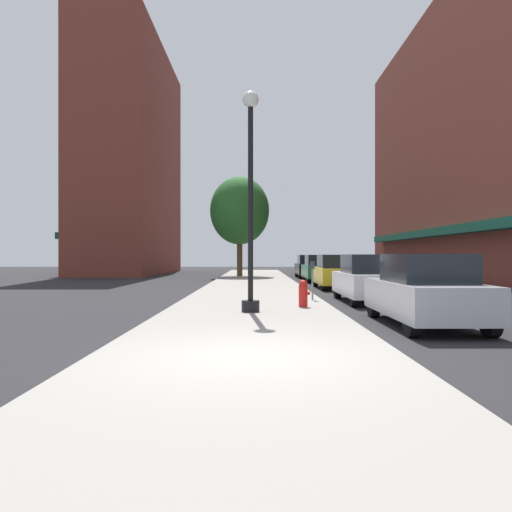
# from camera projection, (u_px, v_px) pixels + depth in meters

# --- Properties ---
(ground_plane) EXTENTS (90.00, 90.00, 0.00)m
(ground_plane) POSITION_uv_depth(u_px,v_px,m) (333.00, 287.00, 25.38)
(ground_plane) COLOR #232326
(sidewalk_slab) EXTENTS (4.80, 50.00, 0.12)m
(sidewalk_slab) POSITION_uv_depth(u_px,v_px,m) (255.00, 285.00, 26.40)
(sidewalk_slab) COLOR gray
(sidewalk_slab) RESTS_ON ground
(building_right_brick) EXTENTS (6.80, 40.00, 18.73)m
(building_right_brick) POSITION_uv_depth(u_px,v_px,m) (508.00, 125.00, 29.33)
(building_right_brick) COLOR brown
(building_right_brick) RESTS_ON ground
(building_far_background) EXTENTS (6.80, 18.00, 19.95)m
(building_far_background) POSITION_uv_depth(u_px,v_px,m) (133.00, 163.00, 44.42)
(building_far_background) COLOR brown
(building_far_background) RESTS_ON ground
(lamppost) EXTENTS (0.48, 0.48, 5.90)m
(lamppost) POSITION_uv_depth(u_px,v_px,m) (252.00, 197.00, 13.24)
(lamppost) COLOR black
(lamppost) RESTS_ON sidewalk_slab
(fire_hydrant) EXTENTS (0.33, 0.26, 0.79)m
(fire_hydrant) POSITION_uv_depth(u_px,v_px,m) (305.00, 293.00, 14.49)
(fire_hydrant) COLOR red
(fire_hydrant) RESTS_ON sidewalk_slab
(parking_meter_near) EXTENTS (0.14, 0.09, 1.31)m
(parking_meter_near) POSITION_uv_depth(u_px,v_px,m) (314.00, 275.00, 16.79)
(parking_meter_near) COLOR slate
(parking_meter_near) RESTS_ON sidewalk_slab
(tree_near) EXTENTS (4.29, 4.29, 7.23)m
(tree_near) POSITION_uv_depth(u_px,v_px,m) (241.00, 211.00, 36.02)
(tree_near) COLOR #4C3823
(tree_near) RESTS_ON sidewalk_slab
(car_silver) EXTENTS (1.80, 4.30, 1.66)m
(car_silver) POSITION_uv_depth(u_px,v_px,m) (426.00, 291.00, 11.34)
(car_silver) COLOR black
(car_silver) RESTS_ON ground
(car_white) EXTENTS (1.80, 4.30, 1.66)m
(car_white) POSITION_uv_depth(u_px,v_px,m) (370.00, 279.00, 17.10)
(car_white) COLOR black
(car_white) RESTS_ON ground
(car_yellow) EXTENTS (1.80, 4.30, 1.66)m
(car_yellow) POSITION_uv_depth(u_px,v_px,m) (337.00, 272.00, 24.10)
(car_yellow) COLOR black
(car_yellow) RESTS_ON ground
(car_green) EXTENTS (1.80, 4.30, 1.66)m
(car_green) POSITION_uv_depth(u_px,v_px,m) (321.00, 269.00, 30.35)
(car_green) COLOR black
(car_green) RESTS_ON ground
(car_black) EXTENTS (1.80, 4.30, 1.66)m
(car_black) POSITION_uv_depth(u_px,v_px,m) (311.00, 267.00, 36.00)
(car_black) COLOR black
(car_black) RESTS_ON ground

